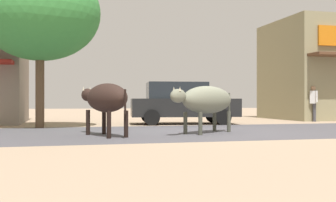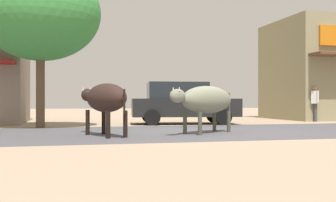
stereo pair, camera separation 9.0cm
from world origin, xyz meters
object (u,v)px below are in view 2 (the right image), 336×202
Objects in this scene: pedestrian_by_shop at (314,101)px; cow_near_brown at (105,98)px; parked_hatchback_car at (182,103)px; cow_far_dark at (206,100)px; roadside_tree at (40,13)px.

cow_near_brown is at bearing -150.64° from pedestrian_by_shop.
cow_near_brown is (-3.51, -4.96, 0.13)m from parked_hatchback_car.
cow_near_brown reaches higher than cow_far_dark.
cow_near_brown is 1.00× the size of cow_far_dark.
roadside_tree reaches higher than parked_hatchback_car.
parked_hatchback_car is at bearing -175.29° from pedestrian_by_shop.
roadside_tree is 5.23m from cow_near_brown.
roadside_tree reaches higher than pedestrian_by_shop.
cow_near_brown is 2.87m from cow_far_dark.
pedestrian_by_shop reaches higher than cow_far_dark.
parked_hatchback_car is 1.74× the size of cow_far_dark.
roadside_tree is at bearing 114.69° from cow_near_brown.
cow_far_dark is at bearing -97.81° from parked_hatchback_car.
roadside_tree is at bearing -172.43° from pedestrian_by_shop.
pedestrian_by_shop is at bearing 29.36° from cow_near_brown.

